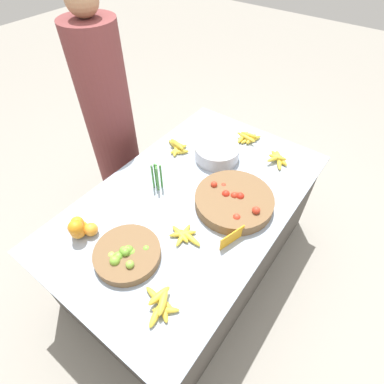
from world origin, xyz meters
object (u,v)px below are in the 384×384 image
metal_bowl (217,152)px  tomato_basket (234,201)px  lime_bowl (127,254)px  vendor_person (111,124)px  price_sign (232,238)px

metal_bowl → tomato_basket: bearing=-133.2°
lime_bowl → tomato_basket: (0.61, -0.24, 0.01)m
vendor_person → metal_bowl: bearing=-74.8°
tomato_basket → lime_bowl: bearing=158.5°
metal_bowl → price_sign: bearing=-139.9°
lime_bowl → price_sign: price_sign is taller
tomato_basket → metal_bowl: tomato_basket is taller
lime_bowl → vendor_person: (0.68, 0.85, 0.03)m
metal_bowl → vendor_person: vendor_person is taller
vendor_person → lime_bowl: bearing=-128.9°
price_sign → vendor_person: size_ratio=0.09×
lime_bowl → vendor_person: bearing=51.1°
price_sign → vendor_person: bearing=92.6°
price_sign → lime_bowl: bearing=152.8°
metal_bowl → price_sign: metal_bowl is taller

